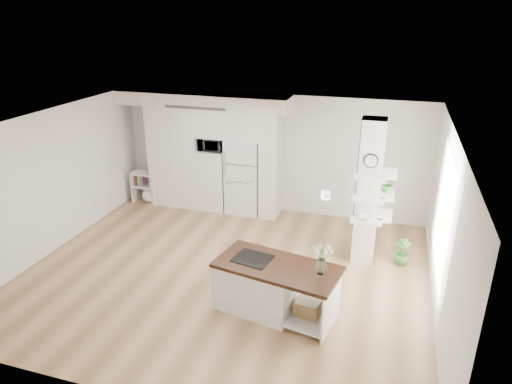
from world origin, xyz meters
TOP-DOWN VIEW (x-y plane):
  - floor at (0.00, 0.00)m, footprint 7.00×6.00m
  - room at (0.00, 0.00)m, footprint 7.04×6.04m
  - cabinet_wall at (-1.45, 2.67)m, footprint 4.00×0.71m
  - refrigerator at (-0.53, 2.68)m, footprint 0.78×0.69m
  - column at (2.38, 1.13)m, footprint 0.69×0.90m
  - window at (3.48, 0.30)m, footprint 0.00×2.40m
  - pendant_light at (1.70, 0.15)m, footprint 0.12×0.12m
  - kitchen_island at (0.96, -0.79)m, footprint 1.99×1.20m
  - bookshelf at (-2.97, 2.50)m, footprint 0.64×0.37m
  - floor_plant_a at (1.75, -0.18)m, footprint 0.29×0.26m
  - floor_plant_b at (3.00, 1.24)m, footprint 0.36×0.36m
  - microwave at (-1.27, 2.62)m, footprint 0.54×0.37m
  - shelf_plant at (2.63, 1.30)m, footprint 0.27×0.23m
  - decor_bowl at (2.30, 0.90)m, footprint 0.22×0.22m

SIDE VIEW (x-z plane):
  - floor at x=0.00m, z-range -0.01..0.01m
  - floor_plant_a at x=1.75m, z-range 0.00..0.45m
  - floor_plant_b at x=3.00m, z-range 0.00..0.51m
  - bookshelf at x=-2.97m, z-range -0.05..0.70m
  - kitchen_island at x=0.96m, z-range -0.26..1.14m
  - refrigerator at x=-0.53m, z-range 0.00..1.75m
  - decor_bowl at x=2.30m, z-range 0.98..1.03m
  - column at x=2.38m, z-range 0.00..2.70m
  - window at x=3.48m, z-range 0.30..2.70m
  - cabinet_wall at x=-1.45m, z-range 0.16..2.86m
  - shelf_plant at x=2.63m, z-range 1.38..1.67m
  - microwave at x=-1.27m, z-range 1.42..1.72m
  - room at x=0.00m, z-range 0.50..3.22m
  - pendant_light at x=1.70m, z-range 2.07..2.17m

